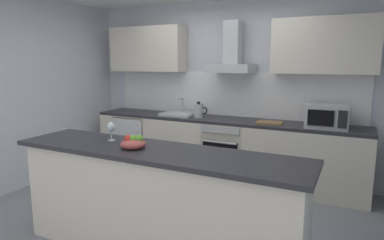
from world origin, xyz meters
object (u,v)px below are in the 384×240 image
(kettle, at_px, (198,111))
(microwave, at_px, (327,116))
(oven, at_px, (227,149))
(chopping_board, at_px, (270,122))
(sink, at_px, (179,114))
(range_hood, at_px, (232,56))
(fruit_bowl, at_px, (133,143))
(refrigerator, at_px, (138,141))
(wine_glass, at_px, (111,128))

(kettle, bearing_deg, microwave, 0.19)
(oven, xyz_separation_m, chopping_board, (0.61, -0.02, 0.45))
(sink, height_order, kettle, sink)
(range_hood, xyz_separation_m, fruit_bowl, (-0.07, -2.26, -0.77))
(kettle, bearing_deg, oven, 4.34)
(refrigerator, height_order, microwave, microwave)
(microwave, xyz_separation_m, chopping_board, (-0.71, 0.00, -0.14))
(kettle, relative_size, range_hood, 0.40)
(sink, bearing_deg, chopping_board, -1.42)
(refrigerator, xyz_separation_m, range_hood, (1.57, 0.13, 1.36))
(kettle, xyz_separation_m, chopping_board, (1.05, 0.01, -0.09))
(refrigerator, bearing_deg, microwave, -0.50)
(sink, bearing_deg, kettle, -7.25)
(kettle, relative_size, fruit_bowl, 1.31)
(refrigerator, bearing_deg, sink, 1.02)
(kettle, bearing_deg, sink, 172.75)
(oven, distance_m, wine_glass, 2.14)
(oven, distance_m, microwave, 1.45)
(oven, distance_m, kettle, 0.70)
(microwave, height_order, kettle, microwave)
(microwave, height_order, sink, microwave)
(microwave, distance_m, kettle, 1.76)
(sink, height_order, wine_glass, sink)
(range_hood, relative_size, chopping_board, 2.12)
(chopping_board, bearing_deg, fruit_bowl, -107.95)
(microwave, xyz_separation_m, kettle, (-1.76, -0.01, -0.04))
(wine_glass, bearing_deg, sink, 100.35)
(wine_glass, distance_m, chopping_board, 2.23)
(sink, distance_m, fruit_bowl, 2.26)
(range_hood, xyz_separation_m, wine_glass, (-0.43, -2.12, -0.69))
(chopping_board, bearing_deg, wine_glass, -117.71)
(wine_glass, height_order, fruit_bowl, wine_glass)
(refrigerator, distance_m, wine_glass, 2.39)
(refrigerator, relative_size, sink, 1.70)
(range_hood, bearing_deg, wine_glass, -101.41)
(oven, bearing_deg, wine_glass, -102.13)
(range_hood, height_order, fruit_bowl, range_hood)
(kettle, height_order, range_hood, range_hood)
(wine_glass, xyz_separation_m, chopping_board, (1.04, 1.97, -0.19))
(microwave, bearing_deg, range_hood, 173.20)
(oven, bearing_deg, refrigerator, -179.90)
(refrigerator, distance_m, microwave, 2.96)
(sink, height_order, fruit_bowl, sink)
(sink, distance_m, wine_glass, 2.05)
(kettle, distance_m, chopping_board, 1.06)
(refrigerator, xyz_separation_m, microwave, (2.89, -0.03, 0.62))
(range_hood, relative_size, wine_glass, 4.05)
(chopping_board, bearing_deg, kettle, -179.45)
(oven, bearing_deg, kettle, -175.66)
(range_hood, bearing_deg, chopping_board, -14.17)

